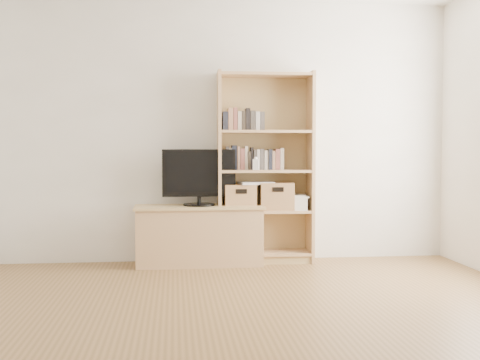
{
  "coord_description": "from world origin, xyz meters",
  "views": [
    {
      "loc": [
        -0.53,
        -3.52,
        1.12
      ],
      "look_at": [
        0.06,
        1.9,
        0.84
      ],
      "focal_mm": 45.0,
      "sensor_mm": 36.0,
      "label": 1
    }
  ],
  "objects": [
    {
      "name": "floor",
      "position": [
        0.0,
        0.0,
        0.0
      ],
      "size": [
        4.5,
        5.0,
        0.01
      ],
      "primitive_type": "cube",
      "color": "brown",
      "rests_on": "ground"
    },
    {
      "name": "television",
      "position": [
        -0.3,
        2.28,
        0.85
      ],
      "size": [
        0.71,
        0.06,
        0.55
      ],
      "primitive_type": "cube",
      "rotation": [
        0.0,
        0.0,
        0.01
      ],
      "color": "black",
      "rests_on": "tv_stand"
    },
    {
      "name": "baby_monitor",
      "position": [
        0.25,
        2.23,
        0.97
      ],
      "size": [
        0.06,
        0.05,
        0.11
      ],
      "primitive_type": "cube",
      "rotation": [
        0.0,
        0.0,
        -0.26
      ],
      "color": "white",
      "rests_on": "bookshelf"
    },
    {
      "name": "basket_left",
      "position": [
        0.11,
        2.33,
        0.65
      ],
      "size": [
        0.31,
        0.25,
        0.25
      ],
      "primitive_type": "cube",
      "rotation": [
        0.0,
        0.0,
        0.0
      ],
      "color": "#A6754B",
      "rests_on": "bookshelf"
    },
    {
      "name": "basket_right",
      "position": [
        0.47,
        2.32,
        0.66
      ],
      "size": [
        0.35,
        0.29,
        0.27
      ],
      "primitive_type": "cube",
      "rotation": [
        0.0,
        0.0,
        -0.07
      ],
      "color": "#A6754B",
      "rests_on": "bookshelf"
    },
    {
      "name": "laptop",
      "position": [
        0.27,
        2.33,
        0.79
      ],
      "size": [
        0.35,
        0.27,
        0.03
      ],
      "primitive_type": "cube",
      "rotation": [
        0.0,
        0.0,
        0.14
      ],
      "color": "silver",
      "rests_on": "basket_left"
    },
    {
      "name": "magazine_stack",
      "position": [
        0.68,
        2.32,
        0.58
      ],
      "size": [
        0.23,
        0.3,
        0.12
      ],
      "primitive_type": "cube",
      "rotation": [
        0.0,
        0.0,
        -0.17
      ],
      "color": "beige",
      "rests_on": "bookshelf"
    },
    {
      "name": "front_wall",
      "position": [
        0.0,
        -2.5,
        1.3
      ],
      "size": [
        4.5,
        0.02,
        2.6
      ],
      "primitive_type": "cube",
      "color": "silver",
      "rests_on": "floor"
    },
    {
      "name": "tv_stand",
      "position": [
        -0.3,
        2.28,
        0.27
      ],
      "size": [
        1.2,
        0.46,
        0.55
      ],
      "primitive_type": "cube",
      "rotation": [
        0.0,
        0.0,
        0.01
      ],
      "color": "tan",
      "rests_on": "floor"
    },
    {
      "name": "books_row_upper",
      "position": [
        0.15,
        2.36,
        1.4
      ],
      "size": [
        0.37,
        0.14,
        0.19
      ],
      "primitive_type": "cube",
      "rotation": [
        0.0,
        0.0,
        0.02
      ],
      "color": "#B4AAA2",
      "rests_on": "bookshelf"
    },
    {
      "name": "books_row_mid",
      "position": [
        0.36,
        2.35,
        1.02
      ],
      "size": [
        0.75,
        0.16,
        0.2
      ],
      "primitive_type": "cube",
      "rotation": [
        0.0,
        0.0,
        0.02
      ],
      "color": "#B4AAA2",
      "rests_on": "bookshelf"
    },
    {
      "name": "back_wall",
      "position": [
        0.0,
        2.5,
        1.3
      ],
      "size": [
        4.5,
        0.02,
        2.6
      ],
      "primitive_type": "cube",
      "color": "silver",
      "rests_on": "floor"
    },
    {
      "name": "bookshelf",
      "position": [
        0.36,
        2.33,
        0.94
      ],
      "size": [
        0.95,
        0.36,
        1.88
      ],
      "primitive_type": "cube",
      "rotation": [
        0.0,
        0.0,
        -0.03
      ],
      "color": "tan",
      "rests_on": "floor"
    }
  ]
}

